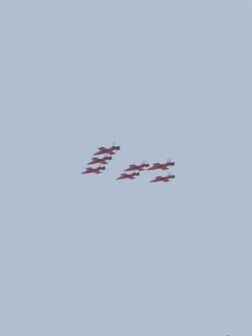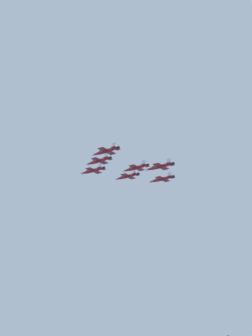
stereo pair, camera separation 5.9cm
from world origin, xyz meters
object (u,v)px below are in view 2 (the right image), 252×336
jet_left_wingman (99,161)px  jet_trailing (160,167)px  jet_lead (93,171)px  jet_right_outer (162,179)px  jet_right_wingman (127,176)px  jet_slot_rear (136,168)px  jet_left_outer (106,151)px

jet_left_wingman → jet_trailing: bearing=-156.2°
jet_left_wingman → jet_lead: bearing=-39.6°
jet_right_outer → jet_left_wingman: bearing=69.2°
jet_left_wingman → jet_trailing: size_ratio=1.00×
jet_right_wingman → jet_slot_rear: (-15.21, -13.14, -2.01)m
jet_right_outer → jet_trailing: (-28.08, -11.15, -3.48)m
jet_lead → jet_left_wingman: 20.17m
jet_left_outer → jet_slot_rear: 26.07m
jet_trailing → jet_left_outer: bearing=58.9°
jet_right_wingman → jet_left_outer: jet_right_wingman is taller
jet_left_wingman → jet_left_outer: size_ratio=1.01×
jet_left_outer → jet_trailing: (23.39, -19.13, -3.81)m
jet_left_wingman → jet_trailing: 33.86m
jet_right_outer → jet_trailing: jet_right_outer is taller
jet_lead → jet_right_outer: (21.04, -34.27, -4.25)m
jet_right_wingman → jet_left_outer: bearing=111.6°
jet_left_wingman → jet_trailing: jet_left_wingman is taller
jet_left_wingman → jet_right_wingman: (25.73, -3.99, -1.50)m
jet_trailing → jet_right_outer: bearing=-60.2°
jet_left_wingman → jet_right_outer: bearing=-110.7°
jet_left_outer → jet_right_outer: 52.09m
jet_left_outer → jet_slot_rear: bearing=-89.6°
jet_left_wingman → jet_slot_rear: jet_left_wingman is taller
jet_right_wingman → jet_lead: bearing=40.6°
jet_lead → jet_slot_rear: bearing=178.9°
jet_right_outer → jet_slot_rear: 26.06m
jet_left_outer → jet_trailing: bearing=-120.0°
jet_right_wingman → jet_slot_rear: jet_right_wingman is taller
jet_trailing → jet_left_wingman: bearing=22.4°
jet_left_outer → jet_slot_rear: (25.74, -3.99, -1.15)m
jet_right_wingman → jet_trailing: size_ratio=0.97×
jet_right_outer → jet_slot_rear: (-25.74, 3.99, -0.82)m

